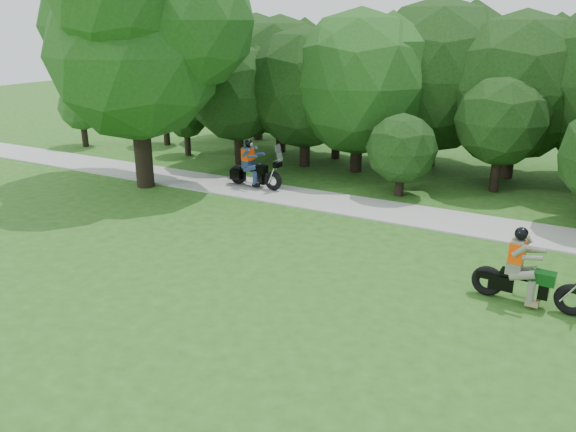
% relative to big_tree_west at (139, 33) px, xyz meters
% --- Properties ---
extents(ground, '(100.00, 100.00, 0.00)m').
position_rel_big_tree_west_xyz_m(ground, '(10.54, -6.85, -5.76)').
color(ground, '#275117').
rests_on(ground, ground).
extents(walkway, '(60.00, 2.20, 0.06)m').
position_rel_big_tree_west_xyz_m(walkway, '(10.54, 1.15, -5.73)').
color(walkway, '#9E9E99').
rests_on(walkway, ground).
extents(tree_line, '(40.36, 11.71, 7.41)m').
position_rel_big_tree_west_xyz_m(tree_line, '(13.49, 7.52, -2.10)').
color(tree_line, black).
rests_on(tree_line, ground).
extents(big_tree_west, '(8.64, 6.56, 9.96)m').
position_rel_big_tree_west_xyz_m(big_tree_west, '(0.00, 0.00, 0.00)').
color(big_tree_west, black).
rests_on(big_tree_west, ground).
extents(chopper_motorcycle, '(2.55, 0.68, 1.82)m').
position_rel_big_tree_west_xyz_m(chopper_motorcycle, '(14.35, -3.68, -5.08)').
color(chopper_motorcycle, black).
rests_on(chopper_motorcycle, ground).
extents(touring_motorcycle, '(2.43, 0.77, 1.85)m').
position_rel_big_tree_west_xyz_m(touring_motorcycle, '(3.85, 1.46, -5.02)').
color(touring_motorcycle, black).
rests_on(touring_motorcycle, walkway).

